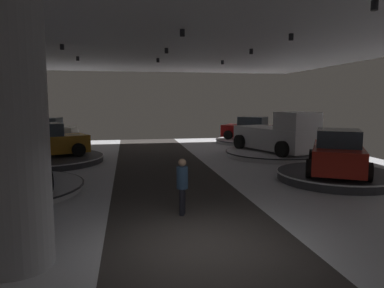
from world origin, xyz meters
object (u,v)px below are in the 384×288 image
display_platform_far_right (275,153)px  visitor_walking_near (182,183)px  display_car_deep_left (44,132)px  pickup_truck_far_right (279,136)px  display_platform_deep_right (250,141)px  display_platform_far_left (45,159)px  display_platform_deep_left (44,146)px  display_car_mid_right (338,153)px  column_left (10,124)px  display_platform_mid_right (336,176)px  display_car_far_left (44,142)px  display_car_deep_right (251,129)px

display_platform_far_right → visitor_walking_near: size_ratio=3.57×
display_car_deep_left → pickup_truck_far_right: (13.96, -6.08, 0.10)m
display_platform_deep_right → display_platform_far_left: (-13.41, -6.43, 0.03)m
display_platform_deep_left → display_car_mid_right: size_ratio=1.11×
column_left → display_platform_mid_right: size_ratio=1.17×
display_platform_mid_right → display_platform_deep_right: size_ratio=0.88×
display_platform_far_left → display_platform_far_right: size_ratio=1.04×
display_car_deep_left → display_platform_mid_right: bearing=-41.8°
display_car_mid_right → display_car_far_left: bearing=152.4°
display_car_deep_left → display_platform_mid_right: 18.36m
display_car_far_left → visitor_walking_near: (5.70, -9.52, -0.19)m
display_car_deep_left → display_car_deep_right: 14.75m
display_car_deep_left → pickup_truck_far_right: size_ratio=0.77×
pickup_truck_far_right → display_car_deep_right: bearing=83.5°
display_platform_mid_right → display_car_far_left: size_ratio=1.03×
display_platform_far_left → display_platform_deep_left: bearing=103.0°
column_left → pickup_truck_far_right: 15.83m
display_car_deep_left → display_platform_mid_right: display_car_deep_left is taller
display_platform_deep_left → display_car_deep_right: size_ratio=1.14×
display_car_far_left → pickup_truck_far_right: pickup_truck_far_right is taller
display_car_deep_right → column_left: bearing=-121.7°
display_platform_far_left → display_car_far_left: 0.91m
display_car_deep_left → display_platform_far_right: 15.05m
display_car_deep_right → display_platform_far_left: bearing=-154.5°
display_car_deep_right → pickup_truck_far_right: 6.79m
display_platform_far_left → display_car_far_left: bearing=-155.3°
display_platform_deep_left → display_platform_far_right: 15.05m
display_platform_mid_right → visitor_walking_near: bearing=-155.4°
display_car_deep_right → display_platform_far_left: 14.91m
display_car_mid_right → pickup_truck_far_right: pickup_truck_far_right is taller
display_platform_far_left → display_platform_deep_right: bearing=25.6°
display_car_mid_right → display_platform_deep_left: bearing=138.2°
display_car_mid_right → display_platform_far_left: display_car_mid_right is taller
display_car_deep_left → display_platform_far_right: display_car_deep_left is taller
column_left → display_platform_mid_right: (10.30, 5.54, -2.55)m
display_car_mid_right → display_platform_deep_right: bearing=85.4°
display_platform_deep_left → visitor_walking_near: visitor_walking_near is taller
display_car_far_left → display_car_mid_right: bearing=-27.6°
column_left → display_platform_mid_right: 11.97m
display_car_deep_right → pickup_truck_far_right: (-0.77, -6.74, 0.18)m
display_car_mid_right → column_left: bearing=-151.8°
display_car_mid_right → pickup_truck_far_right: size_ratio=0.80×
display_car_deep_left → column_left: bearing=-79.2°
display_platform_deep_left → pickup_truck_far_right: size_ratio=0.88×
column_left → visitor_walking_near: bearing=34.5°
column_left → display_car_far_left: size_ratio=1.20×
display_platform_mid_right → display_platform_far_left: size_ratio=0.79×
display_platform_deep_left → display_car_deep_right: 14.80m
display_platform_deep_right → display_car_far_left: (-13.43, -6.44, 0.94)m
column_left → display_car_mid_right: 11.78m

